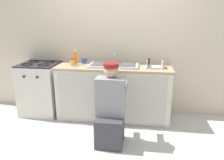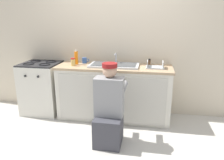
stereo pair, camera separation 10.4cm
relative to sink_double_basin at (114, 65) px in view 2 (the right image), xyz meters
The scene contains 12 objects.
ground_plane 0.97m from the sink_double_basin, 90.00° to the right, with size 12.00×12.00×0.00m, color beige.
back_wall 0.48m from the sink_double_basin, 90.00° to the left, with size 6.00×0.10×2.50m, color beige.
counter_cabinet 0.49m from the sink_double_basin, 90.00° to the right, with size 1.84×0.62×0.86m.
countertop 0.04m from the sink_double_basin, 90.00° to the right, with size 1.88×0.62×0.04m, color tan.
sink_double_basin is the anchor object (origin of this frame).
stove_range 1.39m from the sink_double_basin, behind, with size 0.65×0.62×0.92m.
plumber_person 0.93m from the sink_double_basin, 85.33° to the right, with size 0.42×0.61×1.10m.
spice_bottle_pepper 0.59m from the sink_double_basin, 17.62° to the left, with size 0.04×0.04×0.10m.
soap_bottle_orange 0.66m from the sink_double_basin, behind, with size 0.06×0.06×0.25m.
condiment_jar 0.68m from the sink_double_basin, behind, with size 0.07×0.07×0.13m.
coffee_mug 0.56m from the sink_double_basin, 165.50° to the left, with size 0.13×0.08×0.09m.
dish_rack_tray 0.66m from the sink_double_basin, ahead, with size 0.28×0.22×0.11m.
Camera 2 is at (0.58, -3.14, 1.68)m, focal length 35.00 mm.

